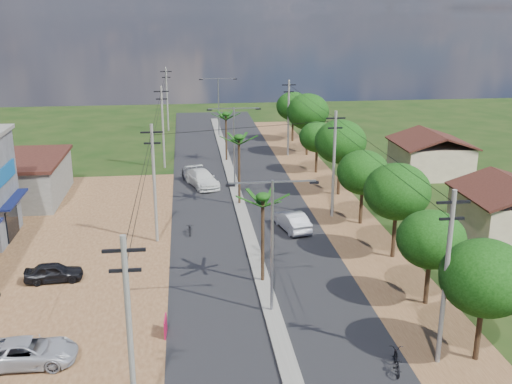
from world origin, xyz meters
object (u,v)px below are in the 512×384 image
at_px(car_silver_mid, 292,221).
at_px(car_parked_silver, 28,353).
at_px(car_white_far, 202,179).
at_px(moto_rider_east, 397,361).
at_px(car_parked_dark, 54,273).
at_px(roadside_sign, 165,326).

distance_m(car_silver_mid, car_parked_silver, 23.47).
bearing_deg(car_white_far, moto_rider_east, -93.07).
xyz_separation_m(car_white_far, car_parked_dark, (-10.22, -20.39, -0.17)).
bearing_deg(roadside_sign, car_white_far, 86.48).
xyz_separation_m(car_parked_dark, moto_rider_east, (18.53, -12.25, -0.11)).
bearing_deg(moto_rider_east, car_silver_mid, -72.13).
bearing_deg(car_parked_dark, roadside_sign, -140.18).
distance_m(car_parked_silver, car_parked_dark, 9.59).
bearing_deg(car_parked_silver, moto_rider_east, -97.68).
bearing_deg(moto_rider_east, car_white_far, -62.66).
relative_size(car_white_far, car_parked_silver, 1.14).
relative_size(car_parked_silver, car_parked_dark, 1.31).
xyz_separation_m(moto_rider_east, roadside_sign, (-11.23, 4.71, 0.00)).
bearing_deg(moto_rider_east, car_parked_silver, 4.49).
bearing_deg(car_silver_mid, roadside_sign, 45.02).
bearing_deg(car_white_far, car_silver_mid, -80.23).
bearing_deg(car_silver_mid, car_parked_dark, 11.36).
bearing_deg(car_parked_dark, car_white_far, -30.85).
bearing_deg(car_white_far, car_parked_silver, -125.07).
height_order(car_parked_dark, roadside_sign, car_parked_dark).
relative_size(car_silver_mid, car_parked_dark, 1.25).
bearing_deg(car_parked_dark, car_parked_silver, 179.66).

